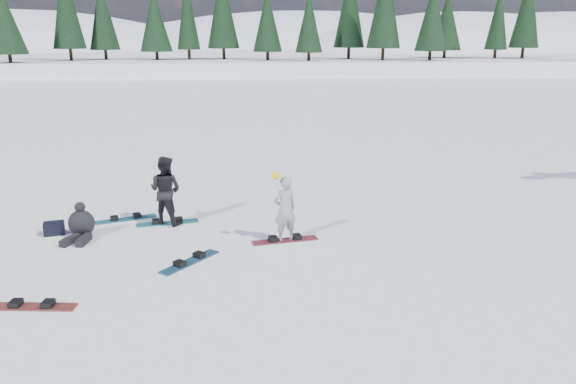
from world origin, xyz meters
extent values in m
plane|color=white|center=(0.00, 0.00, 0.00)|extent=(420.00, 420.00, 0.00)
cube|color=white|center=(0.00, 55.00, -1.00)|extent=(90.00, 14.00, 5.00)
ellipsoid|color=white|center=(-70.00, 170.00, -13.61)|extent=(143.00, 110.00, 49.50)
ellipsoid|color=white|center=(20.00, 200.00, -14.63)|extent=(182.00, 140.00, 53.20)
ellipsoid|color=white|center=(110.00, 185.00, -13.86)|extent=(156.00, 120.00, 50.40)
ellipsoid|color=white|center=(60.00, 150.00, -12.38)|extent=(117.00, 90.00, 45.00)
cone|color=black|center=(-24.59, 55.00, 5.25)|extent=(3.20, 3.20, 7.50)
cone|color=black|center=(-20.12, 55.00, 5.25)|extent=(3.20, 3.20, 7.50)
cone|color=black|center=(-15.65, 55.00, 5.25)|extent=(3.20, 3.20, 7.50)
cone|color=black|center=(-11.18, 55.00, 5.25)|extent=(3.20, 3.20, 7.50)
cone|color=black|center=(-6.71, 55.00, 5.25)|extent=(3.20, 3.20, 7.50)
cone|color=black|center=(-2.24, 55.00, 5.25)|extent=(3.20, 3.20, 7.50)
cone|color=black|center=(2.24, 55.00, 5.25)|extent=(3.20, 3.20, 7.50)
cone|color=black|center=(6.71, 55.00, 5.25)|extent=(3.20, 3.20, 7.50)
cone|color=black|center=(11.18, 55.00, 5.25)|extent=(3.20, 3.20, 7.50)
cone|color=black|center=(15.65, 55.00, 5.25)|extent=(3.20, 3.20, 7.50)
cone|color=black|center=(20.12, 55.00, 5.25)|extent=(3.20, 3.20, 7.50)
cone|color=black|center=(24.59, 55.00, 5.25)|extent=(3.20, 3.20, 7.50)
cone|color=black|center=(29.06, 55.00, 5.25)|extent=(3.20, 3.20, 7.50)
cone|color=black|center=(33.53, 55.00, 5.25)|extent=(3.20, 3.20, 7.50)
cone|color=black|center=(38.00, 55.00, 5.25)|extent=(3.20, 3.20, 7.50)
imported|color=#A9A9AE|center=(0.55, 1.50, 0.75)|extent=(0.65, 0.55, 1.51)
sphere|color=yellow|center=(0.35, 1.38, 1.56)|extent=(0.18, 0.18, 0.18)
imported|color=black|center=(-2.26, 2.91, 0.85)|extent=(1.02, 0.93, 1.70)
ellipsoid|color=black|center=(-4.10, 2.12, 0.33)|extent=(0.71, 0.65, 0.63)
sphere|color=black|center=(-4.10, 2.12, 0.72)|extent=(0.24, 0.24, 0.24)
cube|color=black|center=(-3.95, 1.67, 0.08)|extent=(0.23, 0.56, 0.16)
cube|color=black|center=(-4.24, 1.67, 0.08)|extent=(0.37, 0.57, 0.16)
cube|color=black|center=(-4.80, 2.32, 0.15)|extent=(0.51, 0.40, 0.30)
cube|color=maroon|center=(0.55, 1.50, 0.01)|extent=(1.53, 0.56, 0.03)
cube|color=teal|center=(-2.26, 2.91, 0.01)|extent=(1.53, 0.56, 0.03)
cube|color=teal|center=(-3.35, 3.28, 0.01)|extent=(1.50, 0.78, 0.03)
cube|color=maroon|center=(-3.99, -1.37, 0.01)|extent=(1.52, 0.42, 0.03)
cube|color=#155277|center=(-1.48, 0.41, 0.01)|extent=(1.16, 1.34, 0.03)
camera|label=1|loc=(-0.23, -10.38, 4.56)|focal=35.00mm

